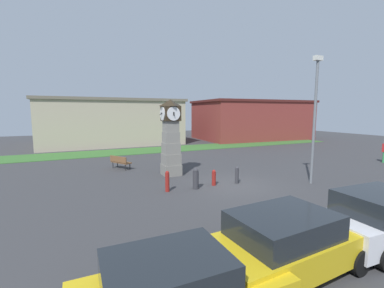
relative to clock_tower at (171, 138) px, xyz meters
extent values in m
plane|color=#38383A|center=(2.30, -3.51, -2.31)|extent=(76.59, 76.59, 0.00)
cube|color=slate|center=(0.00, 0.00, -1.97)|extent=(1.07, 1.07, 0.67)
cube|color=gray|center=(0.00, 0.00, -1.30)|extent=(1.00, 1.00, 0.67)
cube|color=gray|center=(0.00, 0.00, -0.62)|extent=(0.94, 0.94, 0.67)
cube|color=gray|center=(0.00, 0.00, 0.05)|extent=(0.87, 0.87, 0.67)
cube|color=gray|center=(0.00, 0.00, 0.72)|extent=(0.81, 0.81, 0.67)
cube|color=#2D2316|center=(0.00, 0.00, 1.50)|extent=(1.00, 1.00, 0.88)
cylinder|color=white|center=(0.00, 0.52, 1.50)|extent=(0.82, 0.04, 0.82)
cube|color=black|center=(0.00, 0.55, 1.50)|extent=(0.06, 0.19, 0.07)
cube|color=black|center=(0.00, 0.55, 1.50)|extent=(0.04, 0.23, 0.26)
cylinder|color=white|center=(0.00, -0.52, 1.50)|extent=(0.82, 0.04, 0.82)
cube|color=black|center=(0.00, -0.55, 1.50)|extent=(0.06, 0.07, 0.19)
cube|color=black|center=(0.00, -0.55, 1.50)|extent=(0.04, 0.19, 0.29)
cylinder|color=white|center=(0.52, 0.00, 1.50)|extent=(0.04, 0.82, 0.82)
cube|color=black|center=(0.55, 0.00, 1.50)|extent=(0.19, 0.06, 0.09)
cube|color=black|center=(0.55, 0.00, 1.50)|extent=(0.10, 0.04, 0.31)
cylinder|color=white|center=(-0.52, 0.00, 1.50)|extent=(0.04, 0.82, 0.82)
cube|color=black|center=(-0.55, 0.00, 1.50)|extent=(0.17, 0.06, 0.14)
cube|color=black|center=(-0.55, 0.00, 1.50)|extent=(0.29, 0.04, 0.18)
pyramid|color=#2D2316|center=(0.00, 0.00, 2.14)|extent=(1.05, 1.05, 0.40)
cylinder|color=#333338|center=(2.62, -3.30, -1.90)|extent=(0.20, 0.20, 0.81)
sphere|color=#333338|center=(2.62, -3.30, -1.47)|extent=(0.18, 0.18, 0.18)
cylinder|color=maroon|center=(1.29, -3.10, -1.95)|extent=(0.22, 0.22, 0.71)
sphere|color=maroon|center=(1.29, -3.10, -1.56)|extent=(0.20, 0.20, 0.20)
cylinder|color=#333338|center=(0.14, -3.27, -1.86)|extent=(0.30, 0.30, 0.90)
sphere|color=#333338|center=(0.14, -3.27, -1.36)|extent=(0.27, 0.27, 0.27)
cylinder|color=maroon|center=(-1.32, -3.08, -1.85)|extent=(0.21, 0.21, 0.91)
sphere|color=maroon|center=(-1.32, -3.08, -1.36)|extent=(0.19, 0.19, 0.19)
cube|color=#1E2328|center=(-4.00, -10.79, -1.16)|extent=(2.19, 1.59, 0.54)
cylinder|color=black|center=(-2.47, -9.99, -1.99)|extent=(0.64, 0.23, 0.64)
cube|color=gold|center=(-0.66, -10.40, -1.69)|extent=(4.41, 2.10, 0.70)
cube|color=#1E2328|center=(-0.98, -10.41, -1.05)|extent=(2.47, 1.84, 0.58)
cylinder|color=black|center=(0.62, -9.44, -1.99)|extent=(0.65, 0.26, 0.64)
cylinder|color=black|center=(0.73, -11.20, -1.99)|extent=(0.65, 0.26, 0.64)
cylinder|color=black|center=(-2.04, -9.60, -1.99)|extent=(0.65, 0.26, 0.64)
cube|color=#1E2328|center=(2.49, -10.58, -0.97)|extent=(2.30, 1.66, 0.62)
cylinder|color=black|center=(4.09, -9.83, -1.99)|extent=(0.65, 0.24, 0.64)
cylinder|color=black|center=(1.57, -9.73, -1.99)|extent=(0.65, 0.24, 0.64)
cube|color=brown|center=(-2.53, 3.10, -1.86)|extent=(1.25, 1.63, 0.08)
cube|color=brown|center=(-2.75, 2.97, -1.61)|extent=(0.88, 1.40, 0.40)
cylinder|color=#262628|center=(-2.03, 2.66, -2.08)|extent=(0.06, 0.06, 0.45)
cylinder|color=#262628|center=(-2.69, 3.75, -2.08)|extent=(0.06, 0.06, 0.45)
cylinder|color=#262628|center=(-2.38, 2.45, -2.08)|extent=(0.06, 0.06, 0.45)
cylinder|color=#262628|center=(-3.04, 3.55, -2.08)|extent=(0.06, 0.06, 0.45)
cylinder|color=#338C4C|center=(16.27, -3.18, -1.88)|extent=(0.14, 0.14, 0.84)
cylinder|color=slate|center=(6.34, -4.99, 0.97)|extent=(0.14, 0.14, 6.55)
cube|color=silver|center=(6.34, -4.99, 4.37)|extent=(0.50, 0.24, 0.24)
cube|color=#B7A88E|center=(-1.12, 19.05, 0.25)|extent=(15.79, 11.20, 5.12)
cube|color=#6E6455|center=(-1.12, 19.05, 2.96)|extent=(16.27, 11.54, 0.30)
cube|color=maroon|center=(18.30, 15.96, 0.29)|extent=(15.58, 10.34, 5.19)
cube|color=#4F1E1B|center=(18.30, 15.96, 3.03)|extent=(16.05, 10.65, 0.30)
cube|color=#386B2D|center=(1.41, 10.53, -2.29)|extent=(45.95, 4.08, 0.04)
camera|label=1|loc=(-5.33, -14.75, 1.60)|focal=24.00mm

